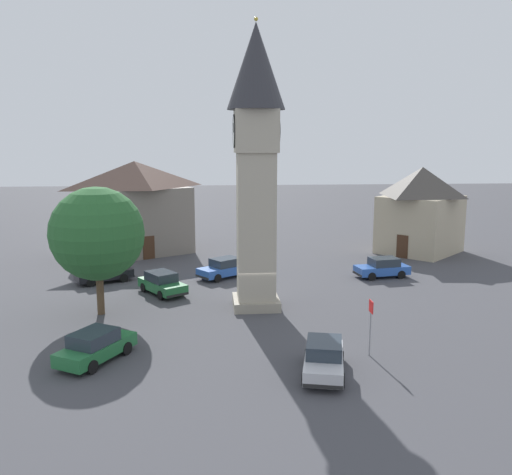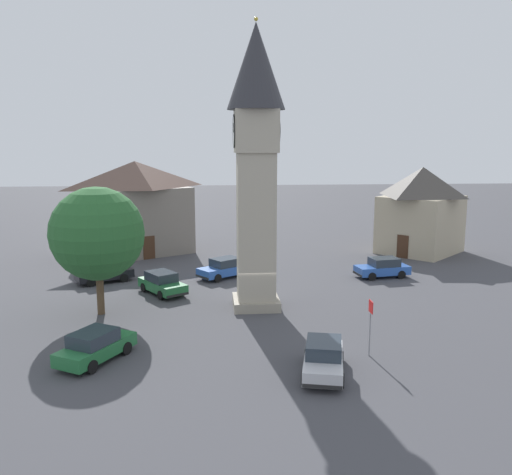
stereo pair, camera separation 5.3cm
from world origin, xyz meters
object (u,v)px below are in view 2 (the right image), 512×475
(clock_tower, at_px, (256,145))
(pedestrian, at_px, (263,257))
(car_red_corner, at_px, (95,346))
(tree, at_px, (97,234))
(car_black_far, at_px, (162,283))
(car_green_alley, at_px, (224,268))
(building_shop_left, at_px, (136,207))
(car_blue_kerb, at_px, (104,272))
(car_silver_kerb, at_px, (383,268))
(car_white_side, at_px, (324,358))
(road_sign, at_px, (370,319))
(building_terrace_right, at_px, (421,209))

(clock_tower, bearing_deg, pedestrian, -7.97)
(car_red_corner, relative_size, tree, 0.57)
(car_black_far, relative_size, car_green_alley, 1.01)
(car_red_corner, relative_size, building_shop_left, 0.39)
(car_blue_kerb, distance_m, car_silver_kerb, 21.32)
(car_white_side, height_order, car_black_far, same)
(clock_tower, xyz_separation_m, car_green_alley, (7.73, 1.81, -9.44))
(car_red_corner, bearing_deg, road_sign, -91.94)
(car_green_alley, bearing_deg, car_white_side, -167.48)
(pedestrian, bearing_deg, car_black_far, 132.14)
(car_blue_kerb, bearing_deg, car_black_far, -127.33)
(tree, bearing_deg, car_blue_kerb, 9.60)
(clock_tower, bearing_deg, car_black_far, 60.11)
(tree, bearing_deg, car_silver_kerb, -69.58)
(pedestrian, xyz_separation_m, road_sign, (-18.92, -3.41, 0.89))
(car_blue_kerb, distance_m, car_green_alley, 9.07)
(car_white_side, distance_m, pedestrian, 20.85)
(car_red_corner, height_order, car_black_far, same)
(clock_tower, height_order, building_shop_left, clock_tower)
(car_green_alley, xyz_separation_m, tree, (-8.34, 7.74, 4.21))
(clock_tower, height_order, pedestrian, clock_tower)
(car_white_side, distance_m, tree, 15.81)
(car_blue_kerb, xyz_separation_m, car_red_corner, (-15.06, -2.50, 0.00))
(clock_tower, relative_size, road_sign, 6.26)
(tree, bearing_deg, car_white_side, -129.55)
(clock_tower, distance_m, car_red_corner, 14.90)
(car_silver_kerb, height_order, car_black_far, same)
(road_sign, bearing_deg, car_red_corner, 88.06)
(car_red_corner, height_order, car_white_side, same)
(car_blue_kerb, xyz_separation_m, building_terrace_right, (8.86, -27.84, 3.38))
(building_shop_left, xyz_separation_m, road_sign, (-25.83, -14.59, -2.52))
(car_white_side, bearing_deg, car_silver_kerb, -25.71)
(road_sign, bearing_deg, car_black_far, 42.85)
(clock_tower, relative_size, tree, 2.25)
(car_red_corner, relative_size, car_green_alley, 1.02)
(car_black_far, relative_size, building_shop_left, 0.38)
(pedestrian, bearing_deg, car_red_corner, 151.97)
(building_shop_left, distance_m, road_sign, 29.77)
(pedestrian, relative_size, building_shop_left, 0.15)
(car_red_corner, relative_size, building_terrace_right, 0.46)
(car_green_alley, bearing_deg, road_sign, -157.45)
(car_silver_kerb, distance_m, building_terrace_right, 11.72)
(car_black_far, distance_m, tree, 6.81)
(building_shop_left, bearing_deg, car_red_corner, -176.97)
(car_silver_kerb, bearing_deg, road_sign, 159.92)
(car_silver_kerb, height_order, building_shop_left, building_shop_left)
(building_shop_left, xyz_separation_m, building_terrace_right, (-1.45, -26.68, -0.28))
(car_green_alley, bearing_deg, car_blue_kerb, 93.90)
(car_red_corner, bearing_deg, building_terrace_right, -46.64)
(car_blue_kerb, bearing_deg, tree, -170.40)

